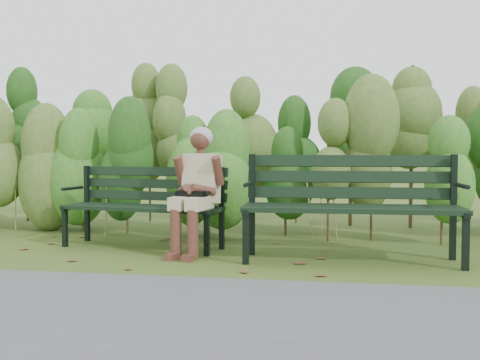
# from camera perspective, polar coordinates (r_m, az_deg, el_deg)

# --- Properties ---
(ground) EXTENTS (80.00, 80.00, 0.00)m
(ground) POSITION_cam_1_polar(r_m,az_deg,el_deg) (5.55, -0.60, -7.94)
(ground) COLOR #3C5421
(footpath) EXTENTS (60.00, 2.50, 0.01)m
(footpath) POSITION_cam_1_polar(r_m,az_deg,el_deg) (3.47, -7.14, -14.61)
(footpath) COLOR #474749
(footpath) RESTS_ON ground
(hedge_band) EXTENTS (11.04, 1.67, 2.42)m
(hedge_band) POSITION_cam_1_polar(r_m,az_deg,el_deg) (7.30, 1.95, 4.60)
(hedge_band) COLOR #47381E
(hedge_band) RESTS_ON ground
(leaf_litter) EXTENTS (5.61, 2.04, 0.01)m
(leaf_litter) POSITION_cam_1_polar(r_m,az_deg,el_deg) (5.46, -3.82, -8.10)
(leaf_litter) COLOR brown
(leaf_litter) RESTS_ON ground
(bench_left) EXTENTS (1.83, 0.86, 0.88)m
(bench_left) POSITION_cam_1_polar(r_m,az_deg,el_deg) (6.23, -9.50, -1.98)
(bench_left) COLOR black
(bench_left) RESTS_ON ground
(bench_right) EXTENTS (2.05, 0.71, 1.02)m
(bench_right) POSITION_cam_1_polar(r_m,az_deg,el_deg) (5.49, 11.21, -1.79)
(bench_right) COLOR black
(bench_right) RESTS_ON ground
(seated_woman) EXTENTS (0.54, 0.80, 1.30)m
(seated_woman) POSITION_cam_1_polar(r_m,az_deg,el_deg) (5.75, -4.43, -0.21)
(seated_woman) COLOR #BCAE8D
(seated_woman) RESTS_ON ground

